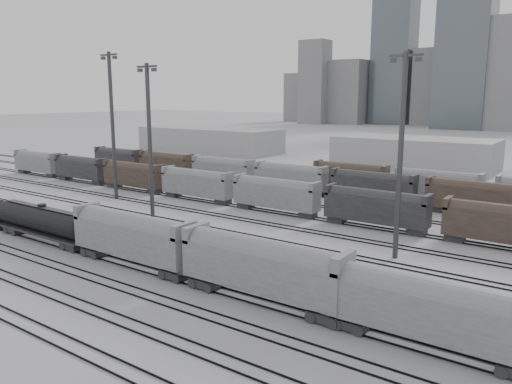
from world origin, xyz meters
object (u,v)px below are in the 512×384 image
Objects in this scene: tank_car_b at (43,221)px; hopper_car_a at (132,235)px; light_mast_c at (150,143)px; hopper_car_b at (262,265)px; hopper_car_c at (430,308)px.

hopper_car_a is at bearing 0.00° from tank_car_b.
light_mast_c is at bearing 129.47° from hopper_car_a.
hopper_car_a is 18.84m from light_mast_c.
hopper_car_b is 15.01m from hopper_car_c.
hopper_car_b is 0.72× the size of light_mast_c.
hopper_car_a is 0.71× the size of light_mast_c.
light_mast_c is (6.63, 12.94, 9.51)m from tank_car_b.
tank_car_b is 49.70m from hopper_car_c.
hopper_car_b is (17.41, 0.00, 0.05)m from hopper_car_a.
hopper_car_c is (15.00, 0.00, -0.30)m from hopper_car_b.
tank_car_b is 17.31m from hopper_car_a.
hopper_car_c is (49.70, 0.00, 0.66)m from tank_car_b.
hopper_car_a is 32.41m from hopper_car_c.
hopper_car_b is 1.09× the size of hopper_car_c.
tank_car_b is 1.24× the size of hopper_car_c.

